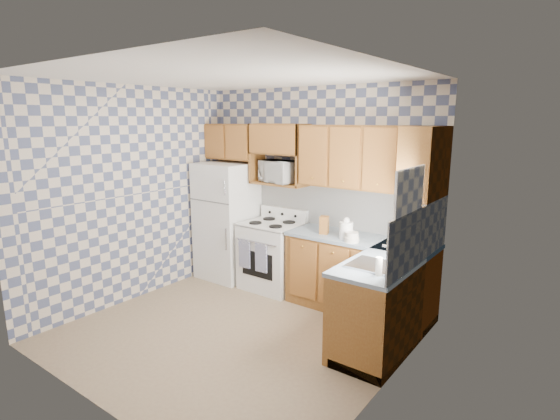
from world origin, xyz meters
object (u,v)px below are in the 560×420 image
object	(u,v)px
stove_body	(272,256)
electric_kettle	(346,230)
refrigerator	(227,221)
microwave	(280,171)

from	to	relation	value
stove_body	electric_kettle	world-z (taller)	electric_kettle
electric_kettle	refrigerator	bearing A→B (deg)	177.28
electric_kettle	stove_body	bearing A→B (deg)	174.22
refrigerator	stove_body	xyz separation A→B (m)	(0.80, 0.03, -0.39)
stove_body	electric_kettle	bearing A→B (deg)	-5.78
stove_body	microwave	size ratio (longest dim) A/B	1.69
stove_body	microwave	xyz separation A→B (m)	(-0.00, 0.18, 1.15)
microwave	stove_body	bearing A→B (deg)	-77.53
stove_body	refrigerator	bearing A→B (deg)	-178.22
stove_body	microwave	world-z (taller)	microwave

